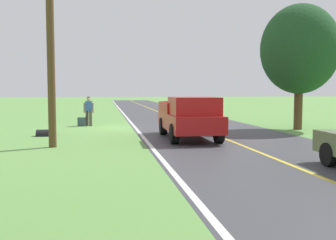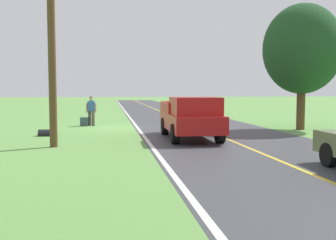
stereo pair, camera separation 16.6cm
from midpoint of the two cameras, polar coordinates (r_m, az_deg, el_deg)
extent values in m
plane|color=#609347|center=(22.40, -6.87, -1.12)|extent=(200.00, 200.00, 0.00)
cube|color=#3D3D42|center=(22.97, 4.44, -0.96)|extent=(7.28, 120.00, 0.00)
cube|color=silver|center=(22.45, -4.20, -1.07)|extent=(0.16, 117.60, 0.00)
cube|color=gold|center=(22.97, 4.44, -0.95)|extent=(0.14, 117.60, 0.00)
cylinder|color=#4C473D|center=(23.78, -10.48, 0.22)|extent=(0.18, 0.18, 0.88)
cylinder|color=#4C473D|center=(24.03, -10.96, 0.25)|extent=(0.18, 0.18, 0.88)
cube|color=#335999|center=(23.87, -10.74, 1.99)|extent=(0.41, 0.27, 0.58)
sphere|color=tan|center=(23.85, -10.76, 2.96)|extent=(0.23, 0.23, 0.23)
sphere|color=#4C564C|center=(23.85, -10.76, 3.14)|extent=(0.20, 0.20, 0.20)
cube|color=#234C2D|center=(24.06, -10.71, 2.07)|extent=(0.33, 0.21, 0.44)
cylinder|color=tan|center=(23.83, -10.12, 1.73)|extent=(0.10, 0.10, 0.58)
cylinder|color=tan|center=(23.87, -11.37, 1.71)|extent=(0.10, 0.10, 0.58)
cube|color=#384C56|center=(23.91, -11.73, -0.23)|extent=(0.47, 0.22, 0.50)
cube|color=#B21919|center=(17.44, 3.38, -0.16)|extent=(2.08, 5.43, 0.70)
cube|color=#B21919|center=(16.24, 4.18, 2.01)|extent=(1.87, 2.19, 0.72)
cube|color=black|center=(16.23, 4.19, 2.26)|extent=(1.70, 1.32, 0.43)
cube|color=#B21919|center=(18.66, 5.59, 1.88)|extent=(0.15, 3.03, 0.45)
cube|color=#B21919|center=(18.32, -0.14, 1.86)|extent=(0.15, 3.03, 0.45)
cube|color=#B21919|center=(19.95, 1.98, 2.06)|extent=(1.84, 0.13, 0.45)
cylinder|color=black|center=(15.98, 7.74, -1.87)|extent=(0.31, 0.80, 0.80)
cylinder|color=black|center=(15.60, 1.34, -1.98)|extent=(0.31, 0.80, 0.80)
cylinder|color=black|center=(19.17, 5.14, -0.82)|extent=(0.31, 0.80, 0.80)
cylinder|color=black|center=(18.85, -0.21, -0.89)|extent=(0.31, 0.80, 0.80)
cylinder|color=brown|center=(22.33, 18.69, 1.91)|extent=(0.44, 0.44, 2.52)
ellipsoid|color=#1E4723|center=(22.41, 18.88, 9.61)|extent=(4.10, 4.10, 4.72)
cylinder|color=black|center=(11.88, 22.43, -4.63)|extent=(0.26, 0.67, 0.66)
cylinder|color=brown|center=(15.32, -16.02, 9.91)|extent=(0.28, 0.28, 7.30)
cylinder|color=black|center=(19.18, -16.62, -2.18)|extent=(0.80, 0.60, 0.60)
camera|label=1|loc=(0.08, -89.63, 0.03)|focal=42.56mm
camera|label=2|loc=(0.08, 90.37, -0.03)|focal=42.56mm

